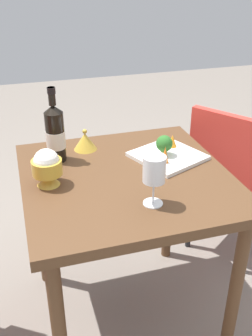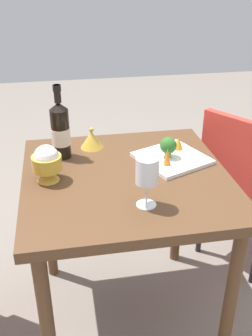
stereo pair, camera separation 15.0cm
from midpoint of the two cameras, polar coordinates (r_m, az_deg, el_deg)
name	(u,v)px [view 2 (the right image)]	position (r m, az deg, el deg)	size (l,w,h in m)	color
ground_plane	(126,312)	(1.99, 2.29, -20.20)	(8.00, 8.00, 0.00)	gray
dining_table	(126,198)	(1.56, 2.74, -4.38)	(0.79, 0.79, 0.75)	brown
chair_near_window	(243,177)	(2.04, 18.63, -1.27)	(0.56, 0.56, 0.85)	red
wine_bottle	(60,130)	(1.61, -6.84, 5.39)	(0.08, 0.08, 0.31)	black
wine_glass	(147,172)	(1.27, 6.44, -0.64)	(0.08, 0.08, 0.18)	white
rice_bowl	(47,163)	(1.45, -8.51, 0.71)	(0.11, 0.11, 0.14)	gold
rice_bowl_lid	(92,139)	(1.71, -2.48, 4.10)	(0.10, 0.10, 0.09)	gold
serving_plate	(172,158)	(1.63, 9.27, 1.33)	(0.33, 0.33, 0.02)	white
broccoli_floret	(168,146)	(1.60, 8.80, 3.10)	(0.07, 0.07, 0.09)	#729E4C
carrot_garnish_left	(167,157)	(1.55, 8.74, 1.54)	(0.03, 0.03, 0.07)	orange
carrot_garnish_right	(178,143)	(1.69, 10.12, 3.48)	(0.04, 0.04, 0.05)	orange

